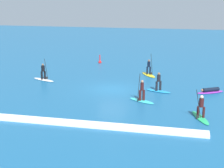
% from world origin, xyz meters
% --- Properties ---
extents(ground_plane, '(120.00, 120.00, 0.00)m').
position_xyz_m(ground_plane, '(0.00, 0.00, 0.00)').
color(ground_plane, '#195684').
rests_on(ground_plane, ground).
extents(surfer_on_purple_board, '(2.65, 1.99, 0.47)m').
position_xyz_m(surfer_on_purple_board, '(8.84, 0.78, 0.17)').
color(surfer_on_purple_board, purple).
rests_on(surfer_on_purple_board, ground_plane).
extents(surfer_on_green_board, '(1.50, 2.85, 2.18)m').
position_xyz_m(surfer_on_green_board, '(7.76, -6.08, 0.45)').
color(surfer_on_green_board, '#23B266').
rests_on(surfer_on_green_board, ground_plane).
extents(surfer_on_yellow_board, '(2.12, 2.73, 2.38)m').
position_xyz_m(surfer_on_yellow_board, '(2.68, 6.34, 0.39)').
color(surfer_on_yellow_board, yellow).
rests_on(surfer_on_yellow_board, ground_plane).
extents(surfer_on_white_board, '(2.82, 1.69, 2.24)m').
position_xyz_m(surfer_on_white_board, '(-7.61, 1.83, 0.47)').
color(surfer_on_white_board, white).
rests_on(surfer_on_white_board, ground_plane).
extents(surfer_on_blue_board, '(2.50, 1.52, 1.77)m').
position_xyz_m(surfer_on_blue_board, '(4.26, 0.17, 0.44)').
color(surfer_on_blue_board, '#1E8CD1').
rests_on(surfer_on_blue_board, ground_plane).
extents(surfer_on_teal_board, '(2.44, 1.82, 2.35)m').
position_xyz_m(surfer_on_teal_board, '(3.18, -3.04, 0.47)').
color(surfer_on_teal_board, '#33C6CC').
rests_on(surfer_on_teal_board, ground_plane).
extents(marker_buoy, '(0.41, 0.41, 1.17)m').
position_xyz_m(marker_buoy, '(-4.23, 11.83, 0.19)').
color(marker_buoy, red).
rests_on(marker_buoy, ground_plane).
extents(wave_crest, '(16.47, 0.90, 0.18)m').
position_xyz_m(wave_crest, '(0.00, -9.13, 0.09)').
color(wave_crest, white).
rests_on(wave_crest, ground_plane).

